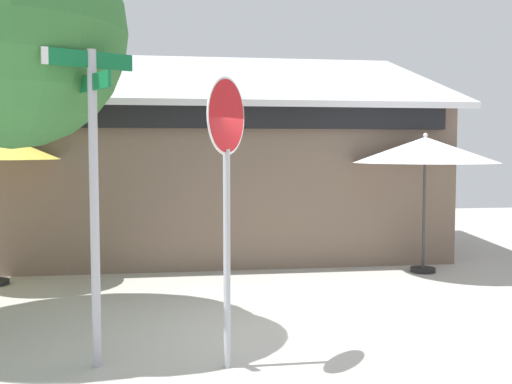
{
  "coord_description": "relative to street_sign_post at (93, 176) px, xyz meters",
  "views": [
    {
      "loc": [
        -1.32,
        -7.03,
        2.18
      ],
      "look_at": [
        -0.14,
        1.2,
        1.6
      ],
      "focal_mm": 42.17,
      "sensor_mm": 36.0,
      "label": 1
    }
  ],
  "objects": [
    {
      "name": "cafe_building",
      "position": [
        1.62,
        6.8,
        -0.25
      ],
      "size": [
        9.53,
        4.92,
        4.5
      ],
      "color": "#705B4C",
      "rests_on": "ground"
    },
    {
      "name": "patio_umbrella_ivory_center",
      "position": [
        5.22,
        3.99,
        0.25
      ],
      "size": [
        2.55,
        2.55,
        2.48
      ],
      "color": "black",
      "rests_on": "ground"
    },
    {
      "name": "street_sign_post",
      "position": [
        0.0,
        0.0,
        0.0
      ],
      "size": [
        0.81,
        0.76,
        3.16
      ],
      "color": "#A8AAB2",
      "rests_on": "ground"
    },
    {
      "name": "ground_plane",
      "position": [
        2.07,
        0.93,
        -1.97
      ],
      "size": [
        28.0,
        28.0,
        0.1
      ],
      "primitive_type": "cube",
      "color": "#ADA8A0"
    },
    {
      "name": "stop_sign",
      "position": [
        1.3,
        -0.22,
        0.09
      ],
      "size": [
        0.43,
        0.65,
        2.9
      ],
      "color": "#A8AAB2",
      "rests_on": "ground"
    }
  ]
}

